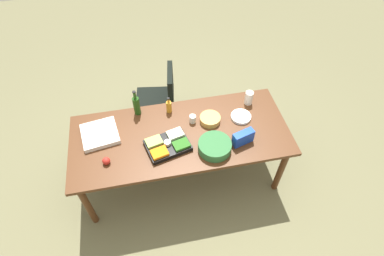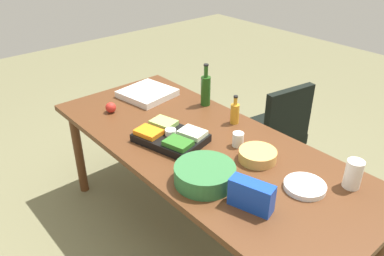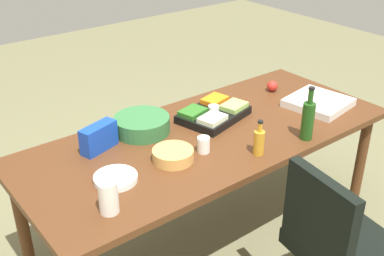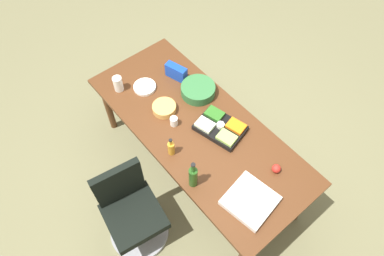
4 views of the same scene
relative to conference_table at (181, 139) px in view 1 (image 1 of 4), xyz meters
name	(u,v)px [view 1 (image 1 of 4)]	position (x,y,z in m)	size (l,w,h in m)	color
ground_plane	(182,174)	(0.00, 0.00, -0.71)	(10.00, 10.00, 0.00)	#6F6C4A
conference_table	(181,139)	(0.00, 0.00, 0.00)	(2.28, 0.96, 0.79)	#522D17
office_chair	(159,106)	(-0.14, 0.88, -0.35)	(0.56, 0.56, 0.92)	gray
mayo_jar	(249,98)	(0.83, 0.30, 0.16)	(0.09, 0.09, 0.16)	white
apple_red	(106,161)	(-0.76, -0.21, 0.11)	(0.08, 0.08, 0.08)	red
paper_cup	(193,119)	(0.16, 0.15, 0.12)	(0.07, 0.07, 0.09)	white
chip_bag_blue	(243,138)	(0.60, -0.23, 0.15)	(0.22, 0.08, 0.15)	#1540B4
pizza_box	(100,134)	(-0.82, 0.15, 0.10)	(0.36, 0.36, 0.05)	silver
dressing_bottle	(169,106)	(-0.06, 0.35, 0.15)	(0.07, 0.07, 0.20)	#C78924
paper_plate_stack	(241,117)	(0.69, 0.10, 0.09)	(0.22, 0.22, 0.03)	white
veggie_tray	(168,145)	(-0.15, -0.14, 0.11)	(0.48, 0.39, 0.09)	black
salad_bowl	(215,146)	(0.30, -0.26, 0.13)	(0.33, 0.33, 0.10)	#306B38
wine_bottle	(137,105)	(-0.41, 0.39, 0.20)	(0.09, 0.09, 0.32)	#1E4915
chip_bowl	(210,119)	(0.34, 0.12, 0.11)	(0.22, 0.22, 0.06)	#DAA051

